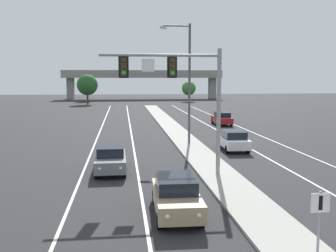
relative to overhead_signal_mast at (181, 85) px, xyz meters
name	(u,v)px	position (x,y,z in m)	size (l,w,h in m)	color
median_island	(211,167)	(2.25, 2.10, -5.24)	(2.40, 110.00, 0.15)	#9E9B93
lane_stripe_oncoming_center	(134,150)	(-2.45, 9.10, -5.31)	(0.14, 100.00, 0.01)	silver
lane_stripe_receding_center	(248,147)	(6.95, 9.10, -5.31)	(0.14, 100.00, 0.01)	silver
edge_stripe_left	(92,151)	(-5.75, 9.10, -5.31)	(0.14, 100.00, 0.01)	silver
edge_stripe_right	(286,146)	(10.25, 9.10, -5.31)	(0.14, 100.00, 0.01)	silver
overhead_signal_mast	(181,85)	(0.00, 0.00, 0.00)	(6.85, 0.44, 7.20)	gray
median_sign_post	(319,216)	(2.55, -11.09, -3.73)	(0.60, 0.10, 2.20)	gray
street_lamp_median	(187,77)	(2.09, 10.85, 0.48)	(2.58, 0.28, 10.00)	#4C4C51
car_oncoming_tan	(176,195)	(-1.12, -6.04, -4.49)	(1.89, 4.50, 1.58)	tan
car_oncoming_grey	(111,158)	(-4.07, 1.88, -4.49)	(1.86, 4.49, 1.58)	slate
car_receding_white	(233,140)	(5.37, 8.05, -4.49)	(1.93, 4.51, 1.58)	silver
car_receding_red	(222,118)	(8.65, 24.37, -4.49)	(1.91, 4.51, 1.58)	maroon
overpass_bridge	(143,77)	(2.25, 84.91, 0.47)	(42.40, 6.40, 7.65)	gray
tree_far_right_a	(189,88)	(12.52, 71.10, -2.16)	(3.35, 3.35, 4.84)	#4C3823
tree_far_left_b	(87,85)	(-10.68, 63.40, -1.14)	(4.42, 4.42, 6.39)	#4C3823
tree_far_left_c	(87,88)	(-11.70, 74.58, -1.97)	(3.54, 3.54, 5.13)	#4C3823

